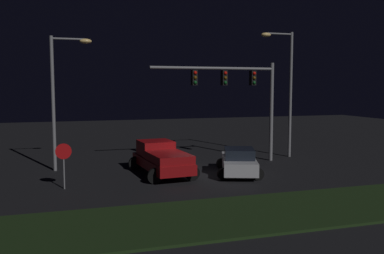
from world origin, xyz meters
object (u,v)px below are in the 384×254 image
object	(u,v)px
car_sedan	(239,161)
street_lamp_right	(285,80)
pickup_truck	(161,157)
street_lamp_left	(61,87)
stop_sign	(64,157)
traffic_signal_gantry	(238,87)

from	to	relation	value
car_sedan	street_lamp_right	size ratio (longest dim) A/B	0.55
pickup_truck	street_lamp_right	bearing A→B (deg)	-76.44
street_lamp_left	stop_sign	xyz separation A→B (m)	(-0.01, -4.86, -3.39)
pickup_truck	stop_sign	size ratio (longest dim) A/B	2.49
stop_sign	traffic_signal_gantry	bearing A→B (deg)	20.84
street_lamp_left	stop_sign	world-z (taller)	street_lamp_left
pickup_truck	street_lamp_right	distance (m)	11.06
street_lamp_right	traffic_signal_gantry	bearing A→B (deg)	-165.39
street_lamp_right	stop_sign	distance (m)	16.23
stop_sign	car_sedan	bearing A→B (deg)	3.81
car_sedan	traffic_signal_gantry	xyz separation A→B (m)	(1.43, 3.52, 4.16)
street_lamp_left	stop_sign	bearing A→B (deg)	-90.09
traffic_signal_gantry	stop_sign	xyz separation A→B (m)	(-10.89, -4.15, -3.34)
street_lamp_right	stop_sign	size ratio (longest dim) A/B	3.90
car_sedan	street_lamp_left	size ratio (longest dim) A/B	0.60
pickup_truck	street_lamp_right	world-z (taller)	street_lamp_right
street_lamp_right	street_lamp_left	bearing A→B (deg)	-178.75
pickup_truck	car_sedan	size ratio (longest dim) A/B	1.17
traffic_signal_gantry	stop_sign	world-z (taller)	traffic_signal_gantry
traffic_signal_gantry	street_lamp_right	xyz separation A→B (m)	(4.00, 1.04, 0.51)
street_lamp_left	stop_sign	distance (m)	5.93
car_sedan	street_lamp_right	bearing A→B (deg)	-30.15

